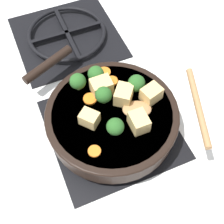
% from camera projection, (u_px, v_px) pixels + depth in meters
% --- Properties ---
extents(ground_plane, '(2.40, 2.40, 0.00)m').
position_uv_depth(ground_plane, '(112.00, 129.00, 0.80)').
color(ground_plane, white).
extents(front_burner_grate, '(0.31, 0.31, 0.03)m').
position_uv_depth(front_burner_grate, '(112.00, 127.00, 0.79)').
color(front_burner_grate, black).
rests_on(front_burner_grate, ground_plane).
extents(rear_burner_grate, '(0.31, 0.31, 0.03)m').
position_uv_depth(rear_burner_grate, '(67.00, 35.00, 0.97)').
color(rear_burner_grate, black).
rests_on(rear_burner_grate, ground_plane).
extents(skillet_pan, '(0.33, 0.41, 0.06)m').
position_uv_depth(skillet_pan, '(111.00, 117.00, 0.75)').
color(skillet_pan, black).
rests_on(skillet_pan, front_burner_grate).
extents(wooden_spoon, '(0.22, 0.21, 0.02)m').
position_uv_depth(wooden_spoon, '(171.00, 107.00, 0.73)').
color(wooden_spoon, '#A87A4C').
rests_on(wooden_spoon, skillet_pan).
extents(tofu_cube_center_large, '(0.05, 0.05, 0.03)m').
position_uv_depth(tofu_cube_center_large, '(89.00, 118.00, 0.70)').
color(tofu_cube_center_large, '#DBB770').
rests_on(tofu_cube_center_large, skillet_pan).
extents(tofu_cube_near_handle, '(0.05, 0.05, 0.04)m').
position_uv_depth(tofu_cube_near_handle, '(151.00, 94.00, 0.73)').
color(tofu_cube_near_handle, '#DBB770').
rests_on(tofu_cube_near_handle, skillet_pan).
extents(tofu_cube_east_chunk, '(0.05, 0.04, 0.04)m').
position_uv_depth(tofu_cube_east_chunk, '(102.00, 86.00, 0.75)').
color(tofu_cube_east_chunk, '#DBB770').
rests_on(tofu_cube_east_chunk, skillet_pan).
extents(tofu_cube_west_chunk, '(0.06, 0.06, 0.04)m').
position_uv_depth(tofu_cube_west_chunk, '(124.00, 95.00, 0.73)').
color(tofu_cube_west_chunk, '#DBB770').
rests_on(tofu_cube_west_chunk, skillet_pan).
extents(tofu_cube_back_piece, '(0.04, 0.05, 0.04)m').
position_uv_depth(tofu_cube_back_piece, '(139.00, 122.00, 0.69)').
color(tofu_cube_back_piece, '#DBB770').
rests_on(tofu_cube_back_piece, skillet_pan).
extents(broccoli_floret_near_spoon, '(0.04, 0.04, 0.05)m').
position_uv_depth(broccoli_floret_near_spoon, '(78.00, 81.00, 0.74)').
color(broccoli_floret_near_spoon, '#709956').
rests_on(broccoli_floret_near_spoon, skillet_pan).
extents(broccoli_floret_center_top, '(0.04, 0.04, 0.05)m').
position_uv_depth(broccoli_floret_center_top, '(136.00, 83.00, 0.74)').
color(broccoli_floret_center_top, '#709956').
rests_on(broccoli_floret_center_top, skillet_pan).
extents(broccoli_floret_east_rim, '(0.04, 0.04, 0.05)m').
position_uv_depth(broccoli_floret_east_rim, '(115.00, 127.00, 0.68)').
color(broccoli_floret_east_rim, '#709956').
rests_on(broccoli_floret_east_rim, skillet_pan).
extents(broccoli_floret_west_rim, '(0.04, 0.04, 0.05)m').
position_uv_depth(broccoli_floret_west_rim, '(97.00, 74.00, 0.76)').
color(broccoli_floret_west_rim, '#709956').
rests_on(broccoli_floret_west_rim, skillet_pan).
extents(broccoli_floret_north_edge, '(0.04, 0.04, 0.05)m').
position_uv_depth(broccoli_floret_north_edge, '(104.00, 95.00, 0.72)').
color(broccoli_floret_north_edge, '#709956').
rests_on(broccoli_floret_north_edge, skillet_pan).
extents(carrot_slice_orange_thin, '(0.03, 0.03, 0.01)m').
position_uv_depth(carrot_slice_orange_thin, '(90.00, 99.00, 0.75)').
color(carrot_slice_orange_thin, orange).
rests_on(carrot_slice_orange_thin, skillet_pan).
extents(carrot_slice_near_center, '(0.03, 0.03, 0.01)m').
position_uv_depth(carrot_slice_near_center, '(94.00, 151.00, 0.67)').
color(carrot_slice_near_center, orange).
rests_on(carrot_slice_near_center, skillet_pan).
extents(carrot_slice_edge_slice, '(0.03, 0.03, 0.01)m').
position_uv_depth(carrot_slice_edge_slice, '(112.00, 81.00, 0.78)').
color(carrot_slice_edge_slice, orange).
rests_on(carrot_slice_edge_slice, skillet_pan).
extents(carrot_slice_under_broccoli, '(0.03, 0.03, 0.01)m').
position_uv_depth(carrot_slice_under_broccoli, '(104.00, 72.00, 0.79)').
color(carrot_slice_under_broccoli, orange).
rests_on(carrot_slice_under_broccoli, skillet_pan).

